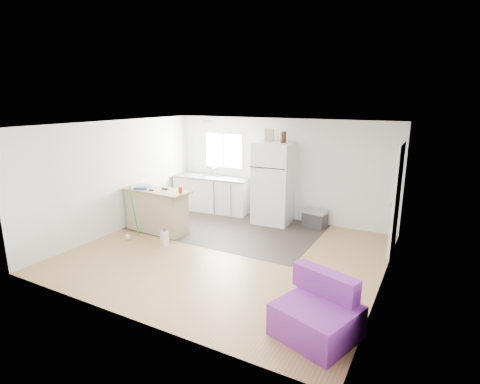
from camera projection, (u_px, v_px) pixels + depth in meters
name	position (u px, v px, depth m)	size (l,w,h in m)	color
room	(227.00, 192.00, 6.80)	(5.51, 5.01, 2.41)	#A87946
vinyl_zone	(228.00, 227.00, 8.49)	(4.05, 2.50, 0.00)	#2D2622
window	(224.00, 150.00, 9.55)	(1.18, 0.06, 0.98)	white
interior_door	(397.00, 200.00, 6.90)	(0.11, 0.92, 2.10)	white
ceiling_fixture	(207.00, 121.00, 8.09)	(0.30, 0.30, 0.07)	white
kitchen_cabinets	(212.00, 193.00, 9.65)	(2.07, 0.82, 1.18)	white
peninsula	(157.00, 210.00, 8.15)	(1.56, 0.67, 0.94)	tan
refrigerator	(273.00, 183.00, 8.63)	(0.88, 0.84, 1.89)	white
cooler	(315.00, 218.00, 8.47)	(0.57, 0.43, 0.40)	#313033
purple_seat	(318.00, 314.00, 4.59)	(1.11, 1.09, 0.73)	purple
cleaner_jug	(165.00, 238.00, 7.43)	(0.19, 0.16, 0.34)	white
mop	(130.00, 229.00, 7.70)	(0.25, 0.33, 1.18)	green
red_cup	(180.00, 190.00, 7.74)	(0.08, 0.08, 0.12)	#BA2A0B
blue_tray	(142.00, 188.00, 8.11)	(0.30, 0.22, 0.04)	#1244AE
tool_a	(165.00, 189.00, 8.03)	(0.14, 0.05, 0.03)	black
tool_b	(151.00, 190.00, 7.93)	(0.10, 0.04, 0.03)	black
cardboard_box	(269.00, 135.00, 8.41)	(0.20, 0.10, 0.30)	tan
bottle_left	(282.00, 137.00, 8.20)	(0.07, 0.07, 0.25)	#3A200A
bottle_right	(285.00, 137.00, 8.27)	(0.07, 0.07, 0.25)	#3A200A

